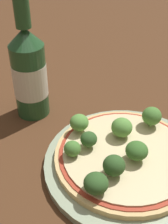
# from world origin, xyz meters

# --- Properties ---
(ground_plane) EXTENTS (3.00, 3.00, 0.00)m
(ground_plane) POSITION_xyz_m (0.00, 0.00, 0.00)
(ground_plane) COLOR #4C2D19
(plate) EXTENTS (0.26, 0.26, 0.01)m
(plate) POSITION_xyz_m (0.01, -0.02, 0.01)
(plate) COLOR #93A384
(plate) RESTS_ON ground_plane
(pizza) EXTENTS (0.22, 0.22, 0.01)m
(pizza) POSITION_xyz_m (0.01, -0.01, 0.02)
(pizza) COLOR tan
(pizza) RESTS_ON plate
(broccoli_floret_0) EXTENTS (0.03, 0.03, 0.03)m
(broccoli_floret_0) POSITION_xyz_m (-0.03, 0.06, 0.04)
(broccoli_floret_0) COLOR #89A866
(broccoli_floret_0) RESTS_ON pizza
(broccoli_floret_1) EXTENTS (0.03, 0.03, 0.03)m
(broccoli_floret_1) POSITION_xyz_m (-0.04, 0.02, 0.04)
(broccoli_floret_1) COLOR #89A866
(broccoli_floret_1) RESTS_ON pizza
(broccoli_floret_2) EXTENTS (0.03, 0.03, 0.03)m
(broccoli_floret_2) POSITION_xyz_m (0.08, 0.02, 0.05)
(broccoli_floret_2) COLOR #89A866
(broccoli_floret_2) RESTS_ON pizza
(broccoli_floret_3) EXTENTS (0.03, 0.03, 0.02)m
(broccoli_floret_3) POSITION_xyz_m (-0.07, 0.02, 0.04)
(broccoli_floret_3) COLOR #89A866
(broccoli_floret_3) RESTS_ON pizza
(broccoli_floret_4) EXTENTS (0.03, 0.03, 0.03)m
(broccoli_floret_4) POSITION_xyz_m (0.02, 0.02, 0.04)
(broccoli_floret_4) COLOR #89A866
(broccoli_floret_4) RESTS_ON pizza
(broccoli_floret_6) EXTENTS (0.03, 0.03, 0.03)m
(broccoli_floret_6) POSITION_xyz_m (0.01, -0.03, 0.04)
(broccoli_floret_6) COLOR #89A866
(broccoli_floret_6) RESTS_ON pizza
(broccoli_floret_7) EXTENTS (0.03, 0.03, 0.03)m
(broccoli_floret_7) POSITION_xyz_m (-0.03, -0.04, 0.04)
(broccoli_floret_7) COLOR #89A866
(broccoli_floret_7) RESTS_ON pizza
(broccoli_floret_8) EXTENTS (0.03, 0.03, 0.03)m
(broccoli_floret_8) POSITION_xyz_m (-0.07, -0.05, 0.04)
(broccoli_floret_8) COLOR #89A866
(broccoli_floret_8) RESTS_ON pizza
(beer_bottle) EXTENTS (0.06, 0.06, 0.23)m
(beer_bottle) POSITION_xyz_m (-0.07, 0.18, 0.09)
(beer_bottle) COLOR #234C28
(beer_bottle) RESTS_ON ground_plane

